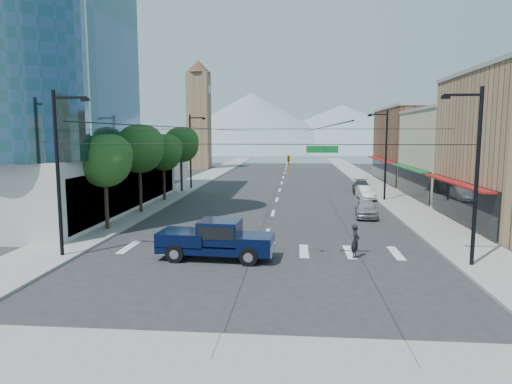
# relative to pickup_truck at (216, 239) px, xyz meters

# --- Properties ---
(ground) EXTENTS (160.00, 160.00, 0.00)m
(ground) POSITION_rel_pickup_truck_xyz_m (2.40, 0.47, -1.11)
(ground) COLOR #28282B
(ground) RESTS_ON ground
(sidewalk_left) EXTENTS (4.00, 120.00, 0.15)m
(sidewalk_left) POSITION_rel_pickup_truck_xyz_m (-9.60, 40.47, -1.03)
(sidewalk_left) COLOR gray
(sidewalk_left) RESTS_ON ground
(sidewalk_right) EXTENTS (4.00, 120.00, 0.15)m
(sidewalk_right) POSITION_rel_pickup_truck_xyz_m (14.40, 40.47, -1.03)
(sidewalk_right) COLOR gray
(sidewalk_right) RESTS_ON ground
(sidewalk_cross) EXTENTS (28.00, 4.00, 0.15)m
(sidewalk_cross) POSITION_rel_pickup_truck_xyz_m (2.40, -11.53, -1.03)
(sidewalk_cross) COLOR gray
(sidewalk_cross) RESTS_ON ground
(shop_mid) EXTENTS (12.00, 14.00, 9.00)m
(shop_mid) POSITION_rel_pickup_truck_xyz_m (22.40, 24.47, 3.39)
(shop_mid) COLOR tan
(shop_mid) RESTS_ON ground
(shop_far) EXTENTS (12.00, 18.00, 10.00)m
(shop_far) POSITION_rel_pickup_truck_xyz_m (22.40, 40.47, 3.89)
(shop_far) COLOR brown
(shop_far) RESTS_ON ground
(clock_tower) EXTENTS (4.80, 4.80, 20.40)m
(clock_tower) POSITION_rel_pickup_truck_xyz_m (-14.10, 62.47, 9.53)
(clock_tower) COLOR #8C6B4C
(clock_tower) RESTS_ON ground
(mountain_left) EXTENTS (80.00, 80.00, 22.00)m
(mountain_left) POSITION_rel_pickup_truck_xyz_m (-12.60, 150.47, 9.89)
(mountain_left) COLOR gray
(mountain_left) RESTS_ON ground
(mountain_right) EXTENTS (90.00, 90.00, 18.00)m
(mountain_right) POSITION_rel_pickup_truck_xyz_m (22.40, 160.47, 7.89)
(mountain_right) COLOR gray
(mountain_right) RESTS_ON ground
(tree_near) EXTENTS (3.65, 3.64, 6.71)m
(tree_near) POSITION_rel_pickup_truck_xyz_m (-8.67, 6.57, 3.88)
(tree_near) COLOR black
(tree_near) RESTS_ON ground
(tree_midnear) EXTENTS (4.09, 4.09, 7.52)m
(tree_midnear) POSITION_rel_pickup_truck_xyz_m (-8.67, 13.57, 4.48)
(tree_midnear) COLOR black
(tree_midnear) RESTS_ON ground
(tree_midfar) EXTENTS (3.65, 3.64, 6.71)m
(tree_midfar) POSITION_rel_pickup_truck_xyz_m (-8.67, 20.57, 3.88)
(tree_midfar) COLOR black
(tree_midfar) RESTS_ON ground
(tree_far) EXTENTS (4.09, 4.09, 7.52)m
(tree_far) POSITION_rel_pickup_truck_xyz_m (-8.67, 27.57, 4.48)
(tree_far) COLOR black
(tree_far) RESTS_ON ground
(signal_rig) EXTENTS (21.80, 0.20, 9.00)m
(signal_rig) POSITION_rel_pickup_truck_xyz_m (2.59, -0.53, 3.54)
(signal_rig) COLOR black
(signal_rig) RESTS_ON ground
(lamp_pole_nw) EXTENTS (2.00, 0.25, 9.00)m
(lamp_pole_nw) POSITION_rel_pickup_truck_xyz_m (-8.27, 30.47, 3.83)
(lamp_pole_nw) COLOR black
(lamp_pole_nw) RESTS_ON ground
(lamp_pole_ne) EXTENTS (2.00, 0.25, 9.00)m
(lamp_pole_ne) POSITION_rel_pickup_truck_xyz_m (13.06, 22.47, 3.83)
(lamp_pole_ne) COLOR black
(lamp_pole_ne) RESTS_ON ground
(pickup_truck) EXTENTS (6.42, 2.77, 2.13)m
(pickup_truck) POSITION_rel_pickup_truck_xyz_m (0.00, 0.00, 0.00)
(pickup_truck) COLOR #071034
(pickup_truck) RESTS_ON ground
(pedestrian) EXTENTS (0.66, 0.79, 1.86)m
(pedestrian) POSITION_rel_pickup_truck_xyz_m (7.55, 0.81, -0.18)
(pedestrian) COLOR black
(pedestrian) RESTS_ON ground
(parked_car_near) EXTENTS (2.07, 4.34, 1.43)m
(parked_car_near) POSITION_rel_pickup_truck_xyz_m (10.00, 13.22, -0.39)
(parked_car_near) COLOR #9E9DA2
(parked_car_near) RESTS_ON ground
(parked_car_mid) EXTENTS (1.60, 4.25, 1.39)m
(parked_car_mid) POSITION_rel_pickup_truck_xyz_m (11.50, 23.63, -0.42)
(parked_car_mid) COLOR silver
(parked_car_mid) RESTS_ON ground
(parked_car_far) EXTENTS (2.39, 4.94, 1.39)m
(parked_car_far) POSITION_rel_pickup_truck_xyz_m (11.80, 28.91, -0.42)
(parked_car_far) COLOR #343336
(parked_car_far) RESTS_ON ground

